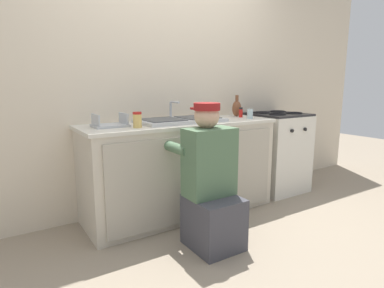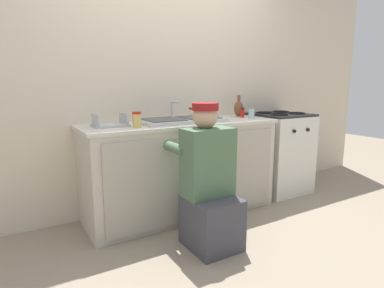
# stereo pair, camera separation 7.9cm
# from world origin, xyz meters

# --- Properties ---
(ground_plane) EXTENTS (12.00, 12.00, 0.00)m
(ground_plane) POSITION_xyz_m (0.00, 0.00, 0.00)
(ground_plane) COLOR gray
(back_wall) EXTENTS (6.00, 0.10, 2.50)m
(back_wall) POSITION_xyz_m (0.00, 0.65, 1.25)
(back_wall) COLOR beige
(back_wall) RESTS_ON ground_plane
(counter_cabinet) EXTENTS (1.83, 0.62, 0.86)m
(counter_cabinet) POSITION_xyz_m (0.00, 0.29, 0.43)
(counter_cabinet) COLOR beige
(counter_cabinet) RESTS_ON ground_plane
(countertop) EXTENTS (1.87, 0.62, 0.03)m
(countertop) POSITION_xyz_m (0.00, 0.30, 0.88)
(countertop) COLOR beige
(countertop) RESTS_ON counter_cabinet
(sink_double_basin) EXTENTS (0.80, 0.44, 0.19)m
(sink_double_basin) POSITION_xyz_m (0.00, 0.30, 0.91)
(sink_double_basin) COLOR silver
(sink_double_basin) RESTS_ON countertop
(stove_range) EXTENTS (0.60, 0.62, 0.92)m
(stove_range) POSITION_xyz_m (1.29, 0.30, 0.46)
(stove_range) COLOR silver
(stove_range) RESTS_ON ground_plane
(plumber_person) EXTENTS (0.42, 0.61, 1.10)m
(plumber_person) POSITION_xyz_m (-0.14, -0.38, 0.46)
(plumber_person) COLOR #3F3F47
(plumber_person) RESTS_ON ground_plane
(dish_rack_tray) EXTENTS (0.28, 0.22, 0.11)m
(dish_rack_tray) POSITION_xyz_m (-0.67, 0.32, 0.92)
(dish_rack_tray) COLOR #B2B7BC
(dish_rack_tray) RESTS_ON countertop
(spice_bottle_red) EXTENTS (0.04, 0.04, 0.10)m
(spice_bottle_red) POSITION_xyz_m (0.75, 0.31, 0.94)
(spice_bottle_red) COLOR red
(spice_bottle_red) RESTS_ON countertop
(water_glass) EXTENTS (0.06, 0.06, 0.10)m
(water_glass) POSITION_xyz_m (0.74, 0.16, 0.94)
(water_glass) COLOR #ADC6CC
(water_glass) RESTS_ON countertop
(vase_decorative) EXTENTS (0.10, 0.10, 0.23)m
(vase_decorative) POSITION_xyz_m (0.78, 0.42, 0.98)
(vase_decorative) COLOR brown
(vase_decorative) RESTS_ON countertop
(condiment_jar) EXTENTS (0.07, 0.07, 0.13)m
(condiment_jar) POSITION_xyz_m (-0.50, 0.15, 0.96)
(condiment_jar) COLOR #DBB760
(condiment_jar) RESTS_ON countertop
(spice_bottle_pepper) EXTENTS (0.04, 0.04, 0.10)m
(spice_bottle_pepper) POSITION_xyz_m (0.47, 0.45, 0.94)
(spice_bottle_pepper) COLOR #513823
(spice_bottle_pepper) RESTS_ON countertop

